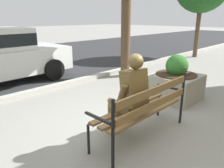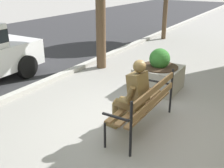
# 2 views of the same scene
# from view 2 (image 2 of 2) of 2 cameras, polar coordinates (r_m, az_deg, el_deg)

# --- Properties ---
(ground_plane) EXTENTS (80.00, 80.00, 0.00)m
(ground_plane) POSITION_cam_2_polar(r_m,az_deg,el_deg) (5.24, 3.36, -8.75)
(ground_plane) COLOR gray
(curb_stone) EXTENTS (60.00, 0.20, 0.12)m
(curb_stone) POSITION_cam_2_polar(r_m,az_deg,el_deg) (6.91, -18.31, -1.58)
(curb_stone) COLOR #B2AFA8
(curb_stone) RESTS_ON ground
(park_bench) EXTENTS (1.80, 0.53, 0.95)m
(park_bench) POSITION_cam_2_polar(r_m,az_deg,el_deg) (4.93, 7.06, -3.80)
(park_bench) COLOR olive
(park_bench) RESTS_ON ground
(bronze_statue_seated) EXTENTS (0.69, 0.77, 1.37)m
(bronze_statue_seated) POSITION_cam_2_polar(r_m,az_deg,el_deg) (4.83, 4.05, -2.64)
(bronze_statue_seated) COLOR brown
(bronze_statue_seated) RESTS_ON ground
(concrete_planter) EXTENTS (1.02, 1.02, 1.05)m
(concrete_planter) POSITION_cam_2_polar(r_m,az_deg,el_deg) (6.84, 9.70, 1.92)
(concrete_planter) COLOR gray
(concrete_planter) RESTS_ON ground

